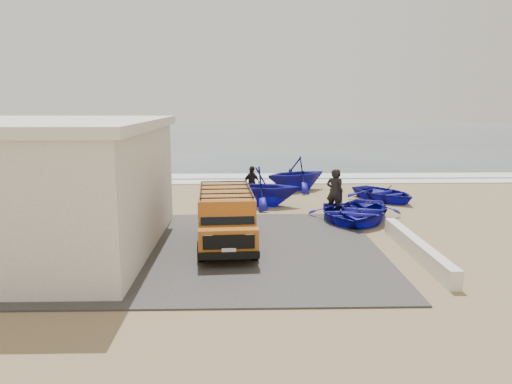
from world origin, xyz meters
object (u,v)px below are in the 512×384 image
object	(u,v)px
boat_near_left	(343,213)
boat_far_left	(296,174)
building	(28,186)
van	(226,216)
boat_mid_left	(263,187)
fisherman_middle	(335,189)
boat_near_right	(363,211)
fisherman_back	(252,183)
fisherman_front	(334,192)
parapet	(417,248)
boat_mid_right	(384,193)

from	to	relation	value
boat_near_left	boat_far_left	bearing A→B (deg)	96.97
building	van	size ratio (longest dim) A/B	1.99
building	van	xyz separation A→B (m)	(6.40, 0.30, -1.10)
boat_mid_left	fisherman_middle	world-z (taller)	boat_mid_left
boat_near_right	fisherman_back	world-z (taller)	fisherman_back
van	fisherman_middle	xyz separation A→B (m)	(4.83, 6.03, -0.15)
fisherman_back	van	bearing A→B (deg)	-135.45
van	boat_near_right	size ratio (longest dim) A/B	1.14
building	fisherman_front	bearing A→B (deg)	25.33
boat_near_right	fisherman_front	distance (m)	1.78
van	fisherman_middle	distance (m)	7.73
parapet	van	xyz separation A→B (m)	(-6.10, 1.30, 0.79)
boat_near_right	fisherman_back	distance (m)	6.37
van	fisherman_middle	world-z (taller)	van
boat_mid_right	fisherman_front	xyz separation A→B (m)	(-3.01, -2.89, 0.62)
building	van	bearing A→B (deg)	2.68
parapet	van	world-z (taller)	van
building	boat_near_right	bearing A→B (deg)	17.62
parapet	boat_mid_left	size ratio (longest dim) A/B	1.70
fisherman_front	boat_near_left	bearing A→B (deg)	119.87
van	parapet	bearing A→B (deg)	-15.88
boat_mid_right	fisherman_back	world-z (taller)	fisherman_back
boat_mid_left	fisherman_back	bearing A→B (deg)	30.70
fisherman_back	boat_near_right	bearing A→B (deg)	-83.35
boat_mid_right	fisherman_middle	distance (m)	3.31
parapet	boat_far_left	world-z (taller)	boat_far_left
boat_far_left	boat_mid_left	bearing A→B (deg)	-53.78
parapet	fisherman_back	xyz separation A→B (m)	(-5.10, 9.28, 0.59)
parapet	boat_far_left	distance (m)	12.44
boat_mid_right	boat_near_right	bearing A→B (deg)	-144.45
van	boat_mid_right	size ratio (longest dim) A/B	1.28
building	boat_mid_right	distance (m)	16.25
boat_mid_right	fisherman_back	xyz separation A→B (m)	(-6.58, 0.19, 0.49)
parapet	boat_mid_left	bearing A→B (deg)	119.87
boat_far_left	fisherman_front	world-z (taller)	fisherman_front
building	boat_mid_left	xyz separation A→B (m)	(7.90, 7.01, -1.23)
van	boat_near_left	bearing A→B (deg)	32.34
van	building	bearing A→B (deg)	178.82
fisherman_front	boat_mid_left	bearing A→B (deg)	-4.18
parapet	boat_near_left	bearing A→B (deg)	107.02
fisherman_front	building	bearing A→B (deg)	51.75
fisherman_middle	fisherman_front	bearing A→B (deg)	21.85
boat_near_right	boat_mid_right	distance (m)	4.79
building	fisherman_back	distance (m)	11.18
boat_far_left	fisherman_front	distance (m)	6.05
boat_near_left	boat_mid_left	bearing A→B (deg)	132.06
building	boat_mid_right	xyz separation A→B (m)	(13.98, 8.09, -1.78)
boat_near_left	boat_far_left	size ratio (longest dim) A/B	0.96
van	fisherman_middle	size ratio (longest dim) A/B	2.59
boat_near_right	fisherman_front	world-z (taller)	fisherman_front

